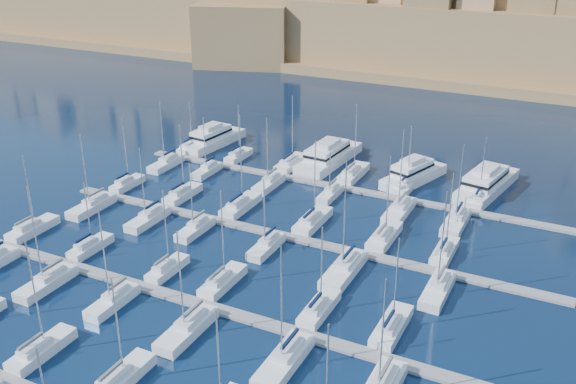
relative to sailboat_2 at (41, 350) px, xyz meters
The scene contains 45 objects.
ground 31.36m from the sailboat_2, 66.45° to the left, with size 600.00×600.00×0.00m, color black.
pontoon_mid_near 20.92m from the sailboat_2, 53.19° to the left, with size 84.00×2.00×0.40m, color slate.
pontoon_mid_far 40.72m from the sailboat_2, 72.08° to the left, with size 84.00×2.00×0.40m, color slate.
pontoon_far 62.02m from the sailboat_2, 78.34° to the left, with size 84.00×2.00×0.40m, color slate.
sailboat_2 is the anchor object (origin of this frame).
sailboat_3 11.50m from the sailboat_2, ahead, with size 2.69×8.97×13.38m.
sailboat_12 33.24m from the sailboat_2, 138.21° to the left, with size 2.71×9.05×13.21m.
sailboat_13 24.88m from the sailboat_2, 119.70° to the left, with size 2.39×7.95×11.41m.
sailboat_14 21.59m from the sailboat_2, 84.70° to the left, with size 2.31×7.72×12.96m.
sailboat_15 24.60m from the sailboat_2, 63.94° to the left, with size 2.68×8.94×14.41m.
sailboat_16 33.49m from the sailboat_2, 40.92° to the left, with size 2.58×8.61×12.40m.
sailboat_17 41.31m from the sailboat_2, 32.65° to the left, with size 2.80×9.33×12.91m.
sailboat_19 15.31m from the sailboat_2, 133.04° to the left, with size 2.80×9.33×15.49m.
sailboat_20 11.69m from the sailboat_2, 86.94° to the left, with size 2.51×8.35×13.99m.
sailboat_21 16.81m from the sailboat_2, 40.40° to the left, with size 2.98×9.93×14.57m.
sailboat_22 28.14m from the sailboat_2, 22.41° to the left, with size 3.08×10.28×16.29m.
sailboat_24 49.35m from the sailboat_2, 118.13° to the left, with size 2.33×7.76×13.55m.
sailboat_25 45.52m from the sailboat_2, 104.31° to the left, with size 2.69×8.95×13.84m.
sailboat_26 44.57m from the sailboat_2, 89.34° to the left, with size 2.96×9.88×17.07m.
sailboat_27 46.77m from the sailboat_2, 72.44° to the left, with size 2.98×9.95×14.68m.
sailboat_28 51.79m from the sailboat_2, 59.39° to the left, with size 2.97×9.91×14.17m.
sailboat_29 56.78m from the sailboat_2, 50.68° to the left, with size 2.58×8.60×13.50m.
sailboat_30 39.76m from the sailboat_2, 123.91° to the left, with size 2.92×9.73×14.10m.
sailboat_31 34.93m from the sailboat_2, 107.47° to the left, with size 2.72×9.08×13.51m.
sailboat_32 33.76m from the sailboat_2, 92.48° to the left, with size 2.47×8.23×12.42m.
sailboat_33 35.57m from the sailboat_2, 71.22° to the left, with size 2.50×8.34×12.19m.
sailboat_34 40.65m from the sailboat_2, 52.82° to the left, with size 3.29×10.96×18.20m.
sailboat_35 50.20m from the sailboat_2, 41.25° to the left, with size 2.86×9.53×15.60m.
sailboat_36 69.73m from the sailboat_2, 110.20° to the left, with size 2.28×7.60×11.17m.
sailboat_37 66.79m from the sailboat_2, 100.65° to the left, with size 2.40×8.01×11.78m.
sailboat_38 66.61m from the sailboat_2, 90.55° to the left, with size 2.99×9.98×14.78m.
sailboat_39 68.02m from the sailboat_2, 79.37° to the left, with size 3.14×10.47×14.78m.
sailboat_40 70.10m from the sailboat_2, 70.49° to the left, with size 2.67×8.89×12.26m.
sailboat_41 75.19m from the sailboat_2, 60.88° to the left, with size 2.43×8.10×12.23m.
sailboat_42 59.89m from the sailboat_2, 112.58° to the left, with size 2.73×9.11×14.25m.
sailboat_43 57.52m from the sailboat_2, 103.68° to the left, with size 2.37×7.91×11.98m.
sailboat_44 55.40m from the sailboat_2, 89.66° to the left, with size 2.67×8.91×13.88m.
sailboat_45 57.39m from the sailboat_2, 77.51° to the left, with size 2.29×7.63×10.20m.
sailboat_46 60.40m from the sailboat_2, 64.92° to the left, with size 3.10×10.32×15.60m.
sailboat_47 65.13m from the sailboat_2, 57.28° to the left, with size 3.04×10.13×14.56m.
motor_yacht_a 73.56m from the sailboat_2, 107.04° to the left, with size 6.79×17.27×5.25m.
motor_yacht_b 71.86m from the sailboat_2, 85.74° to the left, with size 7.18×19.94×5.25m.
motor_yacht_c 73.68m from the sailboat_2, 71.37° to the left, with size 9.33×16.42×5.25m.
motor_yacht_d 80.30m from the sailboat_2, 62.75° to the left, with size 8.99×19.73×5.25m.
fortified_city 184.95m from the sailboat_2, 86.16° to the left, with size 460.00×108.95×59.52m.
Camera 1 is at (39.87, -70.12, 47.04)m, focal length 40.00 mm.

